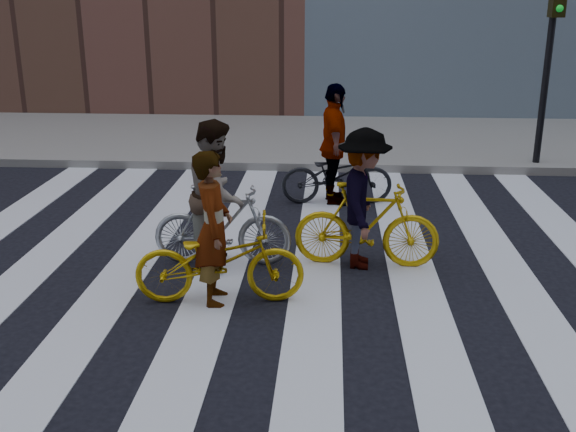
# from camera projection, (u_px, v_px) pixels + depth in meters

# --- Properties ---
(ground) EXTENTS (100.00, 100.00, 0.00)m
(ground) POSITION_uv_depth(u_px,v_px,m) (266.00, 286.00, 7.39)
(ground) COLOR black
(ground) RESTS_ON ground
(sidewalk_far) EXTENTS (100.00, 5.00, 0.15)m
(sidewalk_far) POSITION_uv_depth(u_px,v_px,m) (299.00, 139.00, 14.48)
(sidewalk_far) COLOR gray
(sidewalk_far) RESTS_ON ground
(zebra_crosswalk) EXTENTS (8.25, 10.00, 0.01)m
(zebra_crosswalk) POSITION_uv_depth(u_px,v_px,m) (266.00, 285.00, 7.39)
(zebra_crosswalk) COLOR silver
(zebra_crosswalk) RESTS_ON ground
(traffic_signal) EXTENTS (0.22, 0.42, 3.33)m
(traffic_signal) POSITION_uv_depth(u_px,v_px,m) (552.00, 41.00, 11.45)
(traffic_signal) COLOR black
(traffic_signal) RESTS_ON ground
(bike_yellow_left) EXTENTS (1.78, 0.77, 0.91)m
(bike_yellow_left) POSITION_uv_depth(u_px,v_px,m) (219.00, 260.00, 6.88)
(bike_yellow_left) COLOR #C99F0B
(bike_yellow_left) RESTS_ON ground
(bike_silver_mid) EXTENTS (1.62, 0.47, 0.97)m
(bike_silver_mid) POSITION_uv_depth(u_px,v_px,m) (222.00, 225.00, 7.84)
(bike_silver_mid) COLOR #A2A6AB
(bike_silver_mid) RESTS_ON ground
(bike_yellow_right) EXTENTS (1.70, 0.58, 1.01)m
(bike_yellow_right) POSITION_uv_depth(u_px,v_px,m) (367.00, 225.00, 7.79)
(bike_yellow_right) COLOR #CEA00B
(bike_yellow_right) RESTS_ON ground
(bike_dark_rear) EXTENTS (1.72, 0.73, 0.88)m
(bike_dark_rear) POSITION_uv_depth(u_px,v_px,m) (337.00, 175.00, 10.19)
(bike_dark_rear) COLOR black
(bike_dark_rear) RESTS_ON ground
(rider_left) EXTENTS (0.44, 0.62, 1.60)m
(rider_left) POSITION_uv_depth(u_px,v_px,m) (213.00, 228.00, 6.78)
(rider_left) COLOR slate
(rider_left) RESTS_ON ground
(rider_mid) EXTENTS (0.66, 0.84, 1.73)m
(rider_mid) POSITION_uv_depth(u_px,v_px,m) (217.00, 194.00, 7.72)
(rider_mid) COLOR slate
(rider_mid) RESTS_ON ground
(rider_right) EXTENTS (0.67, 1.09, 1.63)m
(rider_right) POSITION_uv_depth(u_px,v_px,m) (363.00, 199.00, 7.70)
(rider_right) COLOR slate
(rider_right) RESTS_ON ground
(rider_rear) EXTENTS (0.54, 1.10, 1.82)m
(rider_rear) POSITION_uv_depth(u_px,v_px,m) (334.00, 145.00, 10.04)
(rider_rear) COLOR slate
(rider_rear) RESTS_ON ground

